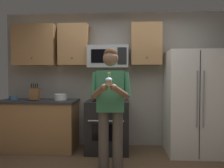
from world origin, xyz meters
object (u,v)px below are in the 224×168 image
at_px(microwave, 108,57).
at_px(knife_block, 35,94).
at_px(refrigerator, 193,103).
at_px(bowl_large_white, 60,97).
at_px(bowl_small_colored, 13,98).
at_px(oven_range, 108,126).
at_px(person, 111,102).
at_px(cupcake, 109,81).

xyz_separation_m(microwave, knife_block, (-1.34, -0.15, -0.69)).
relative_size(refrigerator, bowl_large_white, 7.53).
bearing_deg(bowl_small_colored, microwave, 2.84).
distance_m(oven_range, refrigerator, 1.56).
height_order(refrigerator, person, refrigerator).
relative_size(microwave, knife_block, 2.31).
relative_size(bowl_small_colored, person, 0.09).
distance_m(bowl_small_colored, cupcake, 2.27).
xyz_separation_m(bowl_large_white, person, (1.00, -0.92, 0.02)).
height_order(bowl_large_white, cupcake, cupcake).
bearing_deg(person, bowl_small_colored, 154.85).
relative_size(microwave, refrigerator, 0.41).
distance_m(oven_range, knife_block, 1.46).
distance_m(microwave, bowl_large_white, 1.16).
bearing_deg(person, bowl_large_white, 137.34).
distance_m(refrigerator, bowl_small_colored, 3.28).
height_order(oven_range, bowl_small_colored, bowl_small_colored).
height_order(oven_range, microwave, microwave).
relative_size(knife_block, bowl_small_colored, 2.01).
bearing_deg(bowl_large_white, person, -42.66).
bearing_deg(bowl_small_colored, bowl_large_white, 2.26).
xyz_separation_m(knife_block, bowl_large_white, (0.45, 0.10, -0.06)).
xyz_separation_m(oven_range, refrigerator, (1.50, -0.04, 0.44)).
bearing_deg(cupcake, oven_range, 95.28).
height_order(microwave, knife_block, microwave).
xyz_separation_m(bowl_large_white, bowl_small_colored, (-0.89, -0.04, -0.02)).
xyz_separation_m(refrigerator, bowl_large_white, (-2.39, 0.11, 0.08)).
distance_m(person, cupcake, 0.44).
bearing_deg(oven_range, refrigerator, -1.50).
distance_m(knife_block, person, 1.67).
bearing_deg(bowl_small_colored, cupcake, -32.76).
bearing_deg(oven_range, knife_block, -178.74).
xyz_separation_m(microwave, person, (0.11, -0.98, -0.72)).
xyz_separation_m(oven_range, cupcake, (0.11, -1.19, 0.83)).
bearing_deg(bowl_large_white, knife_block, -167.99).
relative_size(oven_range, refrigerator, 0.52).
relative_size(microwave, cupcake, 4.26).
bearing_deg(knife_block, microwave, 6.33).
xyz_separation_m(knife_block, person, (1.45, -0.83, -0.04)).
relative_size(refrigerator, cupcake, 10.35).
relative_size(bowl_large_white, person, 0.14).
xyz_separation_m(bowl_small_colored, person, (1.89, -0.89, 0.04)).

